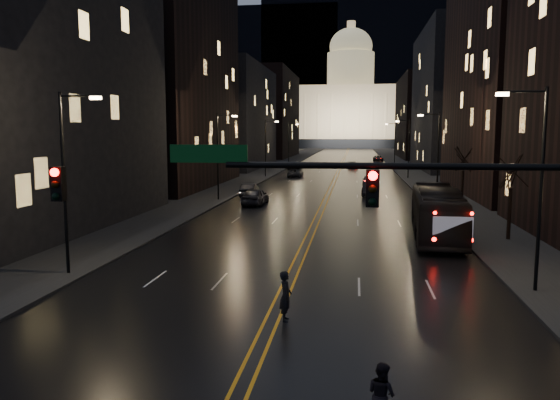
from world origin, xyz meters
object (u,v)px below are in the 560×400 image
at_px(oncoming_car_a, 255,196).
at_px(oncoming_car_b, 249,190).
at_px(pedestrian_a, 286,296).
at_px(pedestrian_b, 382,394).
at_px(traffic_signal, 465,208).
at_px(bus, 437,213).
at_px(receding_car_a, 371,189).

relative_size(oncoming_car_a, oncoming_car_b, 1.10).
bearing_deg(pedestrian_a, pedestrian_b, -161.09).
bearing_deg(traffic_signal, pedestrian_a, 137.11).
distance_m(oncoming_car_a, oncoming_car_b, 6.74).
height_order(traffic_signal, bus, traffic_signal).
xyz_separation_m(traffic_signal, pedestrian_a, (-5.39, 5.00, -4.14)).
distance_m(bus, receding_car_a, 24.68).
distance_m(oncoming_car_b, receding_car_a, 13.60).
distance_m(bus, pedestrian_b, 24.85).
bearing_deg(pedestrian_b, traffic_signal, -90.29).
distance_m(oncoming_car_b, pedestrian_a, 39.90).
bearing_deg(receding_car_a, oncoming_car_a, -134.32).
distance_m(oncoming_car_a, receding_car_a, 14.76).
xyz_separation_m(bus, oncoming_car_a, (-15.13, 15.01, -0.87)).
bearing_deg(pedestrian_a, oncoming_car_a, 6.52).
relative_size(bus, pedestrian_a, 6.40).
distance_m(bus, pedestrian_a, 19.14).
bearing_deg(bus, oncoming_car_b, 132.27).
bearing_deg(pedestrian_b, receding_car_a, -44.39).
xyz_separation_m(traffic_signal, pedestrian_b, (-2.15, -2.00, -4.30)).
bearing_deg(oncoming_car_a, pedestrian_b, 107.66).
distance_m(receding_car_a, pedestrian_b, 48.77).
bearing_deg(bus, oncoming_car_a, 139.14).
relative_size(oncoming_car_a, receding_car_a, 1.05).
relative_size(traffic_signal, pedestrian_a, 8.97).
bearing_deg(oncoming_car_a, bus, 138.11).
bearing_deg(traffic_signal, bus, 83.39).
relative_size(bus, pedestrian_b, 7.72).
bearing_deg(receding_car_a, pedestrian_b, -84.91).
height_order(receding_car_a, pedestrian_a, pedestrian_a).
relative_size(bus, oncoming_car_a, 2.49).
height_order(oncoming_car_a, pedestrian_b, oncoming_car_a).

